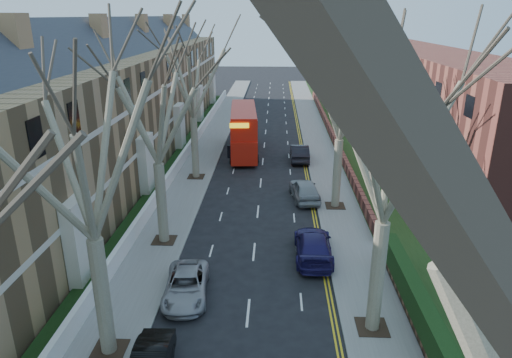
# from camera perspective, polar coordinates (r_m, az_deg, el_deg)

# --- Properties ---
(pavement_left) EXTENTS (3.00, 102.00, 0.12)m
(pavement_left) POSITION_cam_1_polar(r_m,az_deg,el_deg) (50.73, -5.76, 4.39)
(pavement_left) COLOR slate
(pavement_left) RESTS_ON ground
(pavement_right) EXTENTS (3.00, 102.00, 0.12)m
(pavement_right) POSITION_cam_1_polar(r_m,az_deg,el_deg) (50.45, 7.90, 4.21)
(pavement_right) COLOR slate
(pavement_right) RESTS_ON ground
(terrace_left) EXTENTS (9.70, 78.00, 13.60)m
(terrace_left) POSITION_cam_1_polar(r_m,az_deg,el_deg) (43.75, -17.56, 8.45)
(terrace_left) COLOR #94754B
(terrace_left) RESTS_ON ground
(flats_right) EXTENTS (13.97, 54.00, 10.00)m
(flats_right) POSITION_cam_1_polar(r_m,az_deg,el_deg) (55.52, 19.81, 9.88)
(flats_right) COLOR brown
(flats_right) RESTS_ON ground
(front_wall_left) EXTENTS (0.30, 78.00, 1.00)m
(front_wall_left) POSITION_cam_1_polar(r_m,az_deg,el_deg) (43.30, -9.41, 2.28)
(front_wall_left) COLOR white
(front_wall_left) RESTS_ON ground
(grass_verge_right) EXTENTS (6.00, 102.00, 0.06)m
(grass_verge_right) POSITION_cam_1_polar(r_m,az_deg,el_deg) (51.05, 12.95, 4.18)
(grass_verge_right) COLOR #183413
(grass_verge_right) RESTS_ON ground
(tree_left_mid) EXTENTS (10.50, 10.50, 14.71)m
(tree_left_mid) POSITION_cam_1_polar(r_m,az_deg,el_deg) (17.31, -21.11, 5.37)
(tree_left_mid) COLOR #666049
(tree_left_mid) RESTS_ON ground
(tree_left_far) EXTENTS (10.15, 10.15, 14.22)m
(tree_left_far) POSITION_cam_1_polar(r_m,az_deg,el_deg) (26.65, -12.72, 10.19)
(tree_left_far) COLOR #666049
(tree_left_far) RESTS_ON ground
(tree_left_dist) EXTENTS (10.50, 10.50, 14.71)m
(tree_left_dist) POSITION_cam_1_polar(r_m,az_deg,el_deg) (38.22, -8.13, 13.74)
(tree_left_dist) COLOR #666049
(tree_left_dist) RESTS_ON ground
(tree_right_mid) EXTENTS (10.50, 10.50, 14.71)m
(tree_right_mid) POSITION_cam_1_polar(r_m,az_deg,el_deg) (18.39, 16.77, 6.65)
(tree_right_mid) COLOR #666049
(tree_right_mid) RESTS_ON ground
(tree_right_far) EXTENTS (10.15, 10.15, 14.22)m
(tree_right_far) POSITION_cam_1_polar(r_m,az_deg,el_deg) (32.00, 10.82, 11.87)
(tree_right_far) COLOR #666049
(tree_right_far) RESTS_ON ground
(double_decker_bus) EXTENTS (3.39, 11.07, 4.57)m
(double_decker_bus) POSITION_cam_1_polar(r_m,az_deg,el_deg) (46.73, -1.55, 5.91)
(double_decker_bus) COLOR #B81A0D
(double_decker_bus) RESTS_ON ground
(car_left_far) EXTENTS (2.48, 4.73, 1.27)m
(car_left_far) POSITION_cam_1_polar(r_m,az_deg,el_deg) (23.86, -8.72, -13.01)
(car_left_far) COLOR #97979C
(car_left_far) RESTS_ON ground
(car_right_near) EXTENTS (2.20, 5.28, 1.53)m
(car_right_near) POSITION_cam_1_polar(r_m,az_deg,el_deg) (27.18, 7.18, -8.25)
(car_right_near) COLOR #1D164F
(car_right_near) RESTS_ON ground
(car_right_mid) EXTENTS (2.50, 4.90, 1.60)m
(car_right_mid) POSITION_cam_1_polar(r_m,az_deg,el_deg) (35.34, 6.10, -1.32)
(car_right_mid) COLOR gray
(car_right_mid) RESTS_ON ground
(car_right_far) EXTENTS (1.75, 4.89, 1.61)m
(car_right_far) POSITION_cam_1_polar(r_m,az_deg,el_deg) (44.85, 5.46, 3.32)
(car_right_far) COLOR black
(car_right_far) RESTS_ON ground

